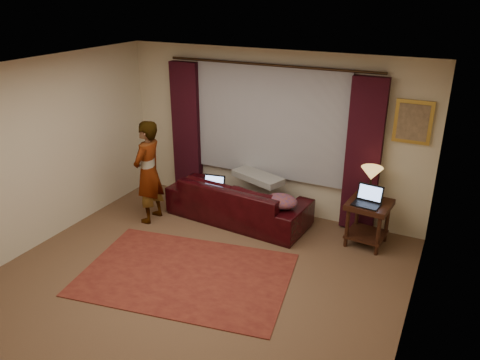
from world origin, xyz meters
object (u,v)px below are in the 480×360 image
at_px(laptop_table, 367,197).
at_px(person, 148,172).
at_px(laptop_sofa, 212,186).
at_px(end_table, 367,223).
at_px(tiffany_lamp, 370,183).
at_px(sofa, 238,193).

xyz_separation_m(laptop_table, person, (-3.21, -0.62, 0.02)).
height_order(laptop_sofa, end_table, laptop_sofa).
distance_m(end_table, laptop_table, 0.48).
bearing_deg(end_table, person, -167.15).
height_order(tiffany_lamp, person, person).
xyz_separation_m(laptop_sofa, end_table, (2.37, 0.30, -0.25)).
relative_size(tiffany_lamp, laptop_table, 1.23).
bearing_deg(laptop_table, end_table, 84.11).
bearing_deg(person, tiffany_lamp, 102.31).
bearing_deg(laptop_table, sofa, -172.99).
relative_size(laptop_sofa, laptop_table, 0.95).
bearing_deg(laptop_sofa, laptop_table, -5.55).
bearing_deg(laptop_table, laptop_sofa, -168.67).
distance_m(tiffany_lamp, person, 3.31).
bearing_deg(laptop_table, person, -162.13).
distance_m(laptop_sofa, end_table, 2.40).
relative_size(end_table, person, 0.41).
bearing_deg(person, laptop_sofa, 114.56).
height_order(laptop_table, person, person).
xyz_separation_m(sofa, tiffany_lamp, (1.96, 0.22, 0.45)).
distance_m(laptop_sofa, tiffany_lamp, 2.39).
height_order(sofa, laptop_table, laptop_table).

